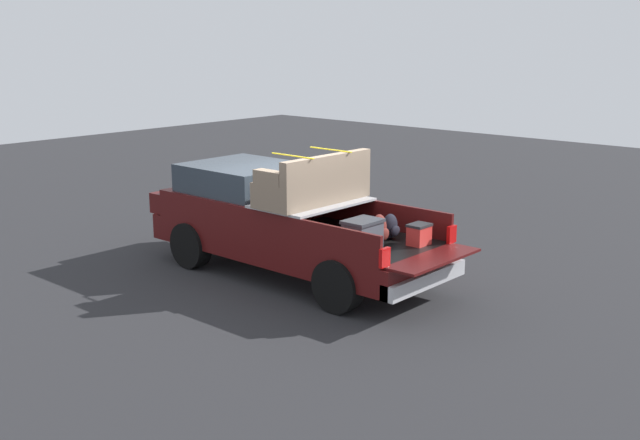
% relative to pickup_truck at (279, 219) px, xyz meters
% --- Properties ---
extents(ground_plane, '(40.00, 40.00, 0.00)m').
position_rel_pickup_truck_xyz_m(ground_plane, '(-0.36, -0.00, -0.96)').
color(ground_plane, '#262628').
extents(pickup_truck, '(6.05, 2.07, 2.23)m').
position_rel_pickup_truck_xyz_m(pickup_truck, '(0.00, 0.00, 0.00)').
color(pickup_truck, '#470F0F').
rests_on(pickup_truck, ground_plane).
extents(trash_can, '(0.60, 0.60, 0.98)m').
position_rel_pickup_truck_xyz_m(trash_can, '(3.04, -3.43, -0.47)').
color(trash_can, '#2D2D33').
rests_on(trash_can, ground_plane).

